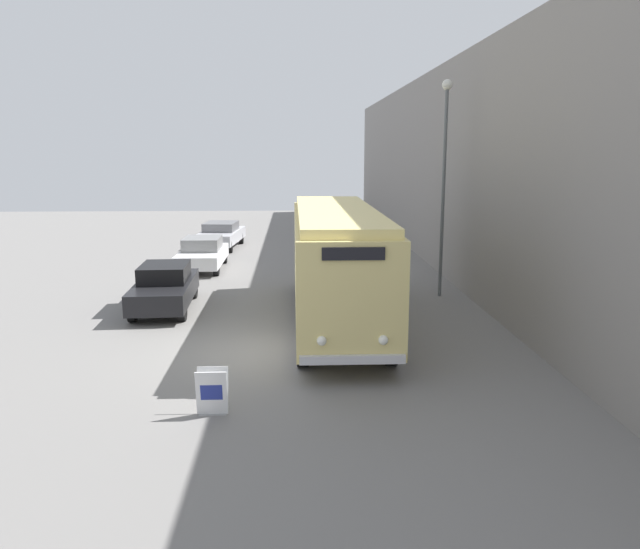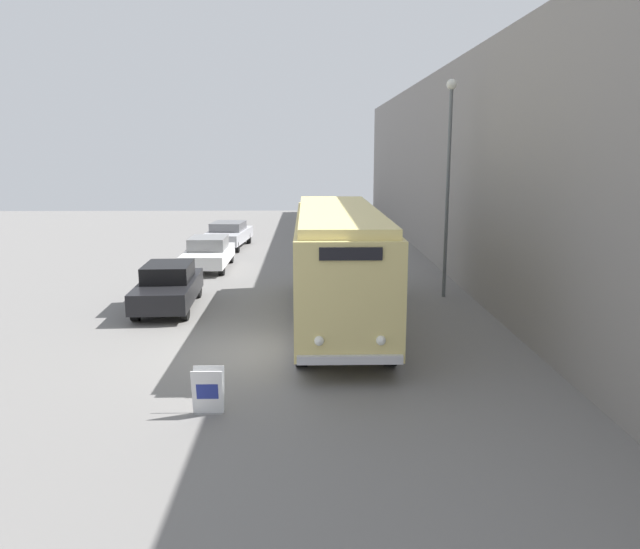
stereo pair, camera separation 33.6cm
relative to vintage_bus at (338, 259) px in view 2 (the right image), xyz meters
The scene contains 8 objects.
ground_plane 4.00m from the vintage_bus, 123.02° to the right, with size 80.00×80.00×0.00m, color slate.
building_wall_right 9.08m from the vintage_bus, 53.95° to the left, with size 0.30×60.00×8.76m.
vintage_bus is the anchor object (origin of this frame).
sign_board 7.47m from the vintage_bus, 113.49° to the right, with size 0.62×0.35×0.94m.
streetlamp 5.95m from the vintage_bus, 40.21° to the left, with size 0.36×0.36×7.56m.
parked_car_near 5.98m from the vintage_bus, 161.39° to the left, with size 1.95×4.55×1.50m.
parked_car_mid 10.57m from the vintage_bus, 120.49° to the left, with size 1.87×4.42×1.42m.
parked_car_far 16.25m from the vintage_bus, 108.80° to the left, with size 2.35×4.84×1.38m.
Camera 2 is at (0.95, -15.54, 5.14)m, focal length 35.00 mm.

